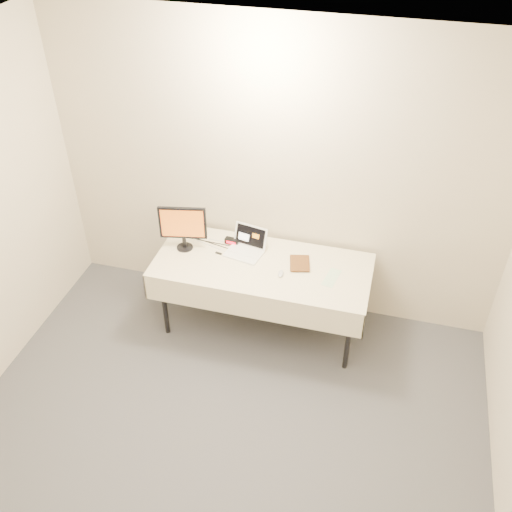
% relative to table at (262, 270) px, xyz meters
% --- Properties ---
extents(back_wall, '(4.00, 0.10, 2.70)m').
position_rel_table_xyz_m(back_wall, '(0.00, 0.45, 0.67)').
color(back_wall, beige).
rests_on(back_wall, ground).
extents(table, '(1.86, 0.81, 0.74)m').
position_rel_table_xyz_m(table, '(0.00, 0.00, 0.00)').
color(table, black).
rests_on(table, ground).
extents(laptop, '(0.36, 0.33, 0.21)m').
position_rel_table_xyz_m(laptop, '(-0.18, 0.15, 0.11)').
color(laptop, white).
rests_on(laptop, table).
extents(monitor, '(0.41, 0.17, 0.42)m').
position_rel_table_xyz_m(monitor, '(-0.72, 0.05, 0.31)').
color(monitor, black).
rests_on(monitor, table).
extents(book, '(0.17, 0.06, 0.22)m').
position_rel_table_xyz_m(book, '(0.23, 0.06, 0.17)').
color(book, brown).
rests_on(book, table).
extents(alarm_clock, '(0.13, 0.07, 0.05)m').
position_rel_table_xyz_m(alarm_clock, '(-0.34, 0.22, 0.09)').
color(alarm_clock, black).
rests_on(alarm_clock, table).
extents(clicker, '(0.05, 0.10, 0.02)m').
position_rel_table_xyz_m(clicker, '(0.19, -0.09, 0.07)').
color(clicker, '#B9B9BC').
rests_on(clicker, table).
extents(paper_form, '(0.14, 0.26, 0.00)m').
position_rel_table_xyz_m(paper_form, '(0.60, -0.02, 0.06)').
color(paper_form, '#B6DCAF').
rests_on(paper_form, table).
extents(usb_dongle, '(0.06, 0.03, 0.01)m').
position_rel_table_xyz_m(usb_dongle, '(-0.41, 0.05, 0.07)').
color(usb_dongle, black).
rests_on(usb_dongle, table).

